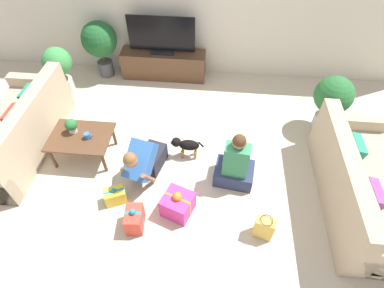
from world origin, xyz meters
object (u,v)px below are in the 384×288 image
object	(u,v)px
sofa_left	(18,132)
tabletop_plant	(71,125)
coffee_table	(81,138)
mug	(87,136)
potted_plant_back_left	(100,42)
person_kneeling	(145,160)
person_sitting	(235,165)
gift_box_b	(178,204)
dog	(186,145)
gift_box_c	(135,219)
gift_bag_a	(264,228)
tv	(162,37)
potted_plant_corner_left	(59,66)
gift_box_a	(115,196)
sofa_right	(360,187)
potted_plant_corner_right	(332,98)
tv_console	(164,65)

from	to	relation	value
sofa_left	tabletop_plant	xyz separation A→B (m)	(0.89, -0.01, 0.23)
coffee_table	mug	distance (m)	0.16
sofa_left	potted_plant_back_left	xyz separation A→B (m)	(0.72, 1.98, 0.39)
person_kneeling	person_sitting	xyz separation A→B (m)	(1.21, 0.03, -0.01)
gift_box_b	person_kneeling	bearing A→B (deg)	134.14
coffee_table	dog	distance (m)	1.49
sofa_left	gift_box_c	bearing A→B (deg)	60.21
person_kneeling	tabletop_plant	bearing A→B (deg)	176.60
person_kneeling	mug	distance (m)	0.89
gift_bag_a	potted_plant_back_left	bearing A→B (deg)	132.38
tabletop_plant	sofa_left	bearing A→B (deg)	179.64
tv	person_sitting	distance (m)	2.76
potted_plant_back_left	gift_bag_a	xyz separation A→B (m)	(2.83, -3.10, -0.52)
tv	tabletop_plant	xyz separation A→B (m)	(-0.96, -2.04, -0.28)
potted_plant_corner_left	dog	world-z (taller)	potted_plant_corner_left
tv	person_sitting	world-z (taller)	tv
sofa_left	person_sitting	world-z (taller)	person_sitting
person_sitting	dog	world-z (taller)	person_sitting
gift_box_a	gift_box_c	size ratio (longest dim) A/B	0.88
gift_bag_a	tabletop_plant	size ratio (longest dim) A/B	1.62
sofa_right	mug	distance (m)	3.65
sofa_right	potted_plant_back_left	xyz separation A→B (m)	(-4.04, 2.49, 0.39)
dog	gift_box_c	world-z (taller)	gift_box_c
potted_plant_back_left	sofa_left	bearing A→B (deg)	-109.85
tv	potted_plant_corner_right	size ratio (longest dim) A/B	1.26
mug	gift_box_a	bearing A→B (deg)	-53.32
potted_plant_back_left	potted_plant_corner_right	distance (m)	4.05
tv_console	gift_box_c	distance (m)	3.18
sofa_left	mug	size ratio (longest dim) A/B	17.16
gift_box_a	mug	distance (m)	0.94
tv_console	person_kneeling	world-z (taller)	person_kneeling
sofa_right	gift_box_a	bearing A→B (deg)	95.71
tv_console	tabletop_plant	size ratio (longest dim) A/B	6.99
gift_box_c	coffee_table	bearing A→B (deg)	132.96
tv_console	potted_plant_corner_right	world-z (taller)	potted_plant_corner_right
tv_console	tv	bearing A→B (deg)	0.00
gift_box_b	gift_box_c	bearing A→B (deg)	-152.82
gift_box_a	tabletop_plant	xyz separation A→B (m)	(-0.77, 0.81, 0.42)
sofa_left	gift_box_a	distance (m)	1.85
tv	mug	distance (m)	2.29
potted_plant_corner_right	person_kneeling	xyz separation A→B (m)	(-2.63, -1.24, -0.26)
sofa_left	gift_box_a	world-z (taller)	sofa_left
person_kneeling	gift_box_c	size ratio (longest dim) A/B	2.31
sofa_left	mug	xyz separation A→B (m)	(1.13, -0.11, 0.15)
tv_console	dog	size ratio (longest dim) A/B	3.18
gift_box_c	mug	bearing A→B (deg)	129.83
person_sitting	person_kneeling	bearing A→B (deg)	8.82
gift_box_a	sofa_left	bearing A→B (deg)	153.87
tabletop_plant	potted_plant_corner_left	bearing A→B (deg)	118.23
sofa_right	potted_plant_back_left	size ratio (longest dim) A/B	1.95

